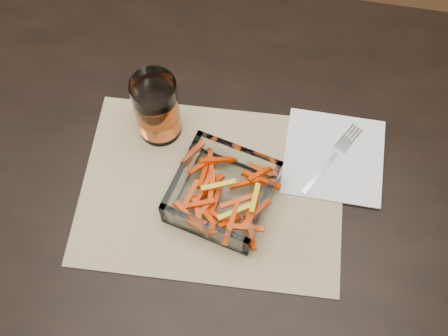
{
  "coord_description": "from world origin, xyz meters",
  "views": [
    {
      "loc": [
        0.05,
        -0.42,
        1.64
      ],
      "look_at": [
        -0.02,
        0.0,
        0.78
      ],
      "focal_mm": 45.0,
      "sensor_mm": 36.0,
      "label": 1
    }
  ],
  "objects": [
    {
      "name": "glass_bowl",
      "position": [
        -0.02,
        -0.04,
        0.78
      ],
      "size": [
        0.19,
        0.19,
        0.06
      ],
      "rotation": [
        0.0,
        0.0,
        -0.22
      ],
      "color": "white",
      "rests_on": "placemat"
    },
    {
      "name": "tumbler",
      "position": [
        -0.15,
        0.07,
        0.82
      ],
      "size": [
        0.08,
        0.08,
        0.14
      ],
      "color": "white",
      "rests_on": "placemat"
    },
    {
      "name": "napkin",
      "position": [
        0.16,
        0.07,
        0.76
      ],
      "size": [
        0.18,
        0.18,
        0.0
      ],
      "primitive_type": "cube",
      "rotation": [
        0.0,
        0.0,
        0.01
      ],
      "color": "white",
      "rests_on": "placemat"
    },
    {
      "name": "dining_table",
      "position": [
        0.0,
        0.0,
        0.66
      ],
      "size": [
        1.6,
        0.9,
        0.75
      ],
      "color": "black",
      "rests_on": "ground"
    },
    {
      "name": "fork",
      "position": [
        0.16,
        0.07,
        0.76
      ],
      "size": [
        0.1,
        0.16,
        0.0
      ],
      "rotation": [
        0.0,
        0.0,
        -0.51
      ],
      "color": "silver",
      "rests_on": "napkin"
    },
    {
      "name": "placemat",
      "position": [
        -0.04,
        -0.03,
        0.75
      ],
      "size": [
        0.47,
        0.36,
        0.0
      ],
      "primitive_type": "cube",
      "rotation": [
        0.0,
        0.0,
        0.06
      ],
      "color": "tan",
      "rests_on": "dining_table"
    }
  ]
}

